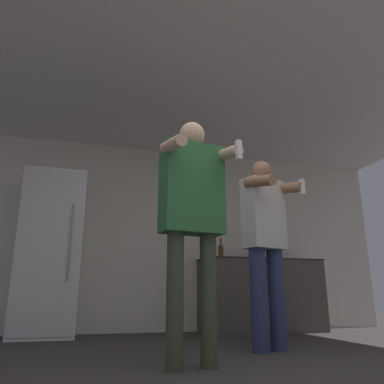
{
  "coord_description": "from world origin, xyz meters",
  "views": [
    {
      "loc": [
        -0.86,
        -1.93,
        0.47
      ],
      "look_at": [
        -0.17,
        0.62,
        1.2
      ],
      "focal_mm": 35.0,
      "sensor_mm": 36.0,
      "label": 1
    }
  ],
  "objects_px": {
    "bottle_short_whiskey": "(272,252)",
    "person_woman_foreground": "(193,208)",
    "bottle_brown_liquor": "(278,252)",
    "bottle_green_wine": "(211,251)",
    "refrigerator": "(51,252)",
    "bottle_tall_gin": "(221,251)",
    "bottle_red_label": "(256,251)",
    "person_man_side": "(266,238)"
  },
  "relations": [
    {
      "from": "bottle_short_whiskey",
      "to": "person_woman_foreground",
      "type": "bearing_deg",
      "value": -128.06
    },
    {
      "from": "bottle_brown_liquor",
      "to": "bottle_green_wine",
      "type": "height_order",
      "value": "bottle_brown_liquor"
    },
    {
      "from": "bottle_brown_liquor",
      "to": "refrigerator",
      "type": "bearing_deg",
      "value": -179.65
    },
    {
      "from": "bottle_tall_gin",
      "to": "bottle_short_whiskey",
      "type": "relative_size",
      "value": 0.92
    },
    {
      "from": "refrigerator",
      "to": "bottle_red_label",
      "type": "bearing_deg",
      "value": 0.4
    },
    {
      "from": "refrigerator",
      "to": "person_man_side",
      "type": "height_order",
      "value": "refrigerator"
    },
    {
      "from": "bottle_brown_liquor",
      "to": "bottle_short_whiskey",
      "type": "bearing_deg",
      "value": -180.0
    },
    {
      "from": "refrigerator",
      "to": "bottle_brown_liquor",
      "type": "bearing_deg",
      "value": 0.35
    },
    {
      "from": "refrigerator",
      "to": "bottle_red_label",
      "type": "relative_size",
      "value": 6.33
    },
    {
      "from": "person_woman_foreground",
      "to": "bottle_tall_gin",
      "type": "bearing_deg",
      "value": 65.84
    },
    {
      "from": "bottle_brown_liquor",
      "to": "person_woman_foreground",
      "type": "relative_size",
      "value": 0.16
    },
    {
      "from": "refrigerator",
      "to": "bottle_green_wine",
      "type": "xyz_separation_m",
      "value": [
        2.04,
        0.02,
        0.08
      ]
    },
    {
      "from": "bottle_short_whiskey",
      "to": "bottle_brown_liquor",
      "type": "bearing_deg",
      "value": 0.0
    },
    {
      "from": "refrigerator",
      "to": "person_woman_foreground",
      "type": "bearing_deg",
      "value": -63.21
    },
    {
      "from": "person_man_side",
      "to": "bottle_tall_gin",
      "type": "bearing_deg",
      "value": 84.6
    },
    {
      "from": "bottle_brown_liquor",
      "to": "person_man_side",
      "type": "xyz_separation_m",
      "value": [
        -1.02,
        -1.68,
        -0.09
      ]
    },
    {
      "from": "bottle_green_wine",
      "to": "person_woman_foreground",
      "type": "xyz_separation_m",
      "value": [
        -0.89,
        -2.29,
        0.03
      ]
    },
    {
      "from": "bottle_short_whiskey",
      "to": "person_man_side",
      "type": "relative_size",
      "value": 0.18
    },
    {
      "from": "bottle_green_wine",
      "to": "person_man_side",
      "type": "height_order",
      "value": "person_man_side"
    },
    {
      "from": "refrigerator",
      "to": "bottle_tall_gin",
      "type": "xyz_separation_m",
      "value": [
        2.17,
        0.02,
        0.08
      ]
    },
    {
      "from": "bottle_short_whiskey",
      "to": "bottle_brown_liquor",
      "type": "relative_size",
      "value": 1.1
    },
    {
      "from": "refrigerator",
      "to": "bottle_red_label",
      "type": "height_order",
      "value": "refrigerator"
    },
    {
      "from": "bottle_short_whiskey",
      "to": "person_man_side",
      "type": "height_order",
      "value": "person_man_side"
    },
    {
      "from": "bottle_short_whiskey",
      "to": "refrigerator",
      "type": "bearing_deg",
      "value": -179.64
    },
    {
      "from": "person_woman_foreground",
      "to": "person_man_side",
      "type": "height_order",
      "value": "person_woman_foreground"
    },
    {
      "from": "refrigerator",
      "to": "person_man_side",
      "type": "bearing_deg",
      "value": -39.6
    },
    {
      "from": "bottle_short_whiskey",
      "to": "bottle_red_label",
      "type": "bearing_deg",
      "value": 180.0
    },
    {
      "from": "refrigerator",
      "to": "bottle_short_whiskey",
      "type": "xyz_separation_m",
      "value": [
        2.94,
        0.02,
        0.09
      ]
    },
    {
      "from": "bottle_red_label",
      "to": "person_man_side",
      "type": "bearing_deg",
      "value": -111.98
    },
    {
      "from": "bottle_brown_liquor",
      "to": "bottle_red_label",
      "type": "relative_size",
      "value": 0.91
    },
    {
      "from": "refrigerator",
      "to": "person_woman_foreground",
      "type": "height_order",
      "value": "refrigerator"
    },
    {
      "from": "person_woman_foreground",
      "to": "person_man_side",
      "type": "distance_m",
      "value": 1.06
    },
    {
      "from": "bottle_green_wine",
      "to": "bottle_brown_liquor",
      "type": "bearing_deg",
      "value": 0.0
    },
    {
      "from": "bottle_brown_liquor",
      "to": "person_woman_foreground",
      "type": "distance_m",
      "value": 2.97
    },
    {
      "from": "refrigerator",
      "to": "bottle_green_wine",
      "type": "relative_size",
      "value": 7.45
    },
    {
      "from": "bottle_brown_liquor",
      "to": "bottle_red_label",
      "type": "distance_m",
      "value": 0.34
    },
    {
      "from": "bottle_tall_gin",
      "to": "person_man_side",
      "type": "relative_size",
      "value": 0.16
    },
    {
      "from": "bottle_tall_gin",
      "to": "bottle_short_whiskey",
      "type": "bearing_deg",
      "value": 0.0
    },
    {
      "from": "person_woman_foreground",
      "to": "bottle_red_label",
      "type": "bearing_deg",
      "value": 55.94
    },
    {
      "from": "bottle_tall_gin",
      "to": "bottle_green_wine",
      "type": "distance_m",
      "value": 0.14
    },
    {
      "from": "bottle_brown_liquor",
      "to": "bottle_red_label",
      "type": "height_order",
      "value": "bottle_red_label"
    },
    {
      "from": "refrigerator",
      "to": "bottle_brown_liquor",
      "type": "height_order",
      "value": "refrigerator"
    }
  ]
}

